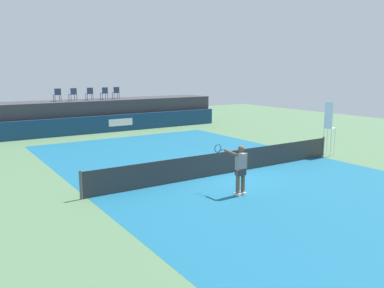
{
  "coord_description": "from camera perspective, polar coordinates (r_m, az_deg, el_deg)",
  "views": [
    {
      "loc": [
        -10.02,
        -12.66,
        4.27
      ],
      "look_at": [
        -0.42,
        2.0,
        1.0
      ],
      "focal_mm": 36.72,
      "sensor_mm": 36.0,
      "label": 1
    }
  ],
  "objects": [
    {
      "name": "net_post_far",
      "position": [
        20.92,
        18.51,
        -0.36
      ],
      "size": [
        0.1,
        0.1,
        1.0
      ],
      "primitive_type": "cylinder",
      "color": "#4C4C51",
      "rests_on": "ground"
    },
    {
      "name": "spectator_chair_center",
      "position": [
        29.43,
        -14.66,
        7.16
      ],
      "size": [
        0.45,
        0.45,
        0.89
      ],
      "color": "#2D3D56",
      "rests_on": "spectator_platform"
    },
    {
      "name": "spectator_chair_far_right",
      "position": [
        30.24,
        -10.99,
        7.39
      ],
      "size": [
        0.46,
        0.46,
        0.89
      ],
      "color": "#2D3D56",
      "rests_on": "spectator_platform"
    },
    {
      "name": "ground_plane",
      "position": [
        19.07,
        -0.58,
        -2.36
      ],
      "size": [
        48.0,
        48.0,
        0.0
      ],
      "primitive_type": "plane",
      "color": "#4C704C"
    },
    {
      "name": "tennis_net",
      "position": [
        16.58,
        5.02,
        -2.7
      ],
      "size": [
        12.4,
        0.02,
        0.95
      ],
      "primitive_type": "cube",
      "color": "#2D2D2D",
      "rests_on": "ground"
    },
    {
      "name": "spectator_chair_left",
      "position": [
        28.97,
        -16.9,
        7.0
      ],
      "size": [
        0.48,
        0.48,
        0.89
      ],
      "color": "#2D3D56",
      "rests_on": "spectator_platform"
    },
    {
      "name": "sponsor_wall",
      "position": [
        28.25,
        -12.15,
        2.87
      ],
      "size": [
        18.0,
        0.22,
        1.2
      ],
      "color": "navy",
      "rests_on": "ground"
    },
    {
      "name": "spectator_platform",
      "position": [
        29.87,
        -13.44,
        4.19
      ],
      "size": [
        18.0,
        2.8,
        2.2
      ],
      "primitive_type": "cube",
      "color": "#38383D",
      "rests_on": "ground"
    },
    {
      "name": "court_inner",
      "position": [
        16.7,
        5.0,
        -4.28
      ],
      "size": [
        12.0,
        22.0,
        0.0
      ],
      "primitive_type": "cube",
      "color": "#16597A",
      "rests_on": "ground"
    },
    {
      "name": "tennis_ball",
      "position": [
        20.34,
        9.76,
        -1.59
      ],
      "size": [
        0.07,
        0.07,
        0.07
      ],
      "primitive_type": "sphere",
      "color": "#D8EA33",
      "rests_on": "court_inner"
    },
    {
      "name": "net_post_near",
      "position": [
        13.75,
        -15.86,
        -5.76
      ],
      "size": [
        0.1,
        0.1,
        1.0
      ],
      "primitive_type": "cylinder",
      "color": "#4C4C51",
      "rests_on": "ground"
    },
    {
      "name": "umpire_chair",
      "position": [
        20.99,
        19.27,
        2.63
      ],
      "size": [
        0.52,
        0.52,
        2.76
      ],
      "color": "white",
      "rests_on": "ground"
    },
    {
      "name": "spectator_chair_right",
      "position": [
        29.73,
        -12.62,
        7.28
      ],
      "size": [
        0.45,
        0.45,
        0.89
      ],
      "color": "#2D3D56",
      "rests_on": "spectator_platform"
    },
    {
      "name": "tennis_player",
      "position": [
        13.67,
        6.99,
        -3.52
      ],
      "size": [
        0.7,
        1.12,
        1.77
      ],
      "color": "white",
      "rests_on": "court_inner"
    },
    {
      "name": "spectator_chair_far_left",
      "position": [
        28.68,
        -18.97,
        6.86
      ],
      "size": [
        0.44,
        0.44,
        0.89
      ],
      "color": "#2D3D56",
      "rests_on": "spectator_platform"
    }
  ]
}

